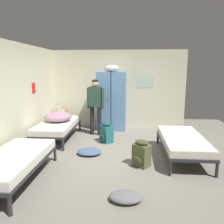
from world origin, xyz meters
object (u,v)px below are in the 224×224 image
bed_right (182,141)px  backpack_teal (106,133)px  shelf_unit (61,118)px  backpack_olive (141,154)px  clothes_pile_denim (89,152)px  water_bottle (59,108)px  clothes_pile_grey (126,197)px  locker_bank (112,100)px  person_traveler (95,102)px  bed_left_front (13,161)px  lotion_bottle (63,110)px  bed_left_rear (58,126)px  bedding_heap (58,116)px

bed_right → backpack_teal: size_ratio=3.45×
shelf_unit → backpack_olive: 3.74m
shelf_unit → clothes_pile_denim: bearing=-58.9°
water_bottle → backpack_teal: water_bottle is taller
backpack_olive → clothes_pile_grey: backpack_olive is taller
locker_bank → person_traveler: size_ratio=1.26×
bed_right → person_traveler: bearing=144.0°
bed_left_front → clothes_pile_denim: size_ratio=3.35×
bed_right → locker_bank: bearing=128.5°
locker_bank → lotion_bottle: bearing=-179.5°
locker_bank → bed_left_front: size_ratio=1.09×
bed_left_rear → water_bottle: size_ratio=7.63×
clothes_pile_denim → clothes_pile_grey: (0.88, -1.80, 0.01)m
clothes_pile_denim → bed_left_front: bearing=-128.8°
shelf_unit → bed_left_rear: bearing=-77.7°
bedding_heap → person_traveler: 1.14m
lotion_bottle → clothes_pile_grey: lotion_bottle is taller
bedding_heap → backpack_olive: (2.25, -1.72, -0.37)m
bed_left_front → backpack_olive: (2.25, 0.80, -0.12)m
backpack_teal → shelf_unit: bearing=140.8°
bed_left_rear → bed_right: 3.37m
clothes_pile_denim → person_traveler: bearing=93.1°
backpack_teal → bed_left_rear: bearing=172.3°
backpack_olive → locker_bank: bearing=106.8°
shelf_unit → clothes_pile_denim: (1.34, -2.22, -0.29)m
bed_right → bedding_heap: bedding_heap is taller
shelf_unit → bedding_heap: size_ratio=0.73×
backpack_olive → water_bottle: bearing=132.8°
locker_bank → water_bottle: 1.78m
locker_bank → backpack_teal: size_ratio=3.76×
clothes_pile_grey → clothes_pile_denim: bearing=116.0°
lotion_bottle → backpack_teal: lotion_bottle is taller
shelf_unit → bed_left_rear: shelf_unit is taller
locker_bank → water_bottle: bearing=178.5°
water_bottle → backpack_teal: 2.23m
shelf_unit → person_traveler: person_traveler is taller
shelf_unit → water_bottle: 0.35m
water_bottle → backpack_teal: (1.72, -1.36, -0.42)m
bed_right → bedding_heap: 3.41m
bed_right → lotion_bottle: lotion_bottle is taller
bed_left_front → backpack_teal: size_ratio=3.45×
bed_right → lotion_bottle: 4.03m
locker_bank → bed_left_rear: size_ratio=1.09×
bed_left_rear → water_bottle: water_bottle is taller
person_traveler → clothes_pile_grey: (0.96, -3.37, -0.93)m
bed_left_front → lotion_bottle: 3.55m
backpack_teal → clothes_pile_denim: size_ratio=0.97×
backpack_teal → clothes_pile_grey: 2.75m
bed_left_front → backpack_teal: bearing=58.1°
shelf_unit → clothes_pile_grey: (2.22, -4.02, -0.28)m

